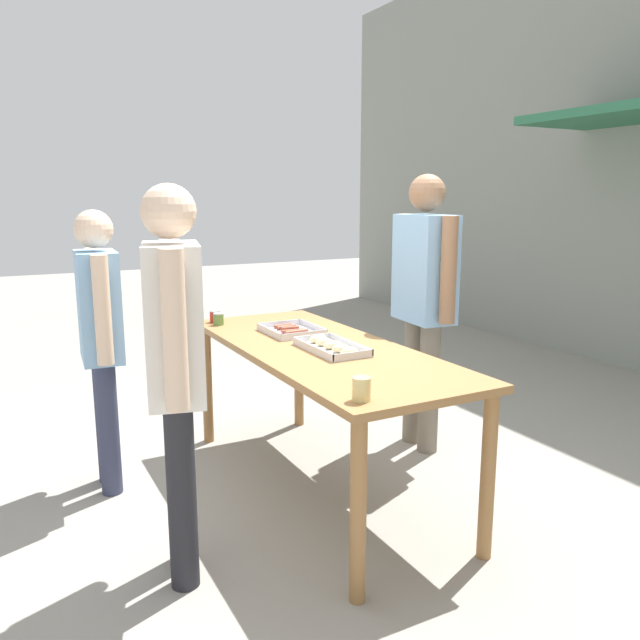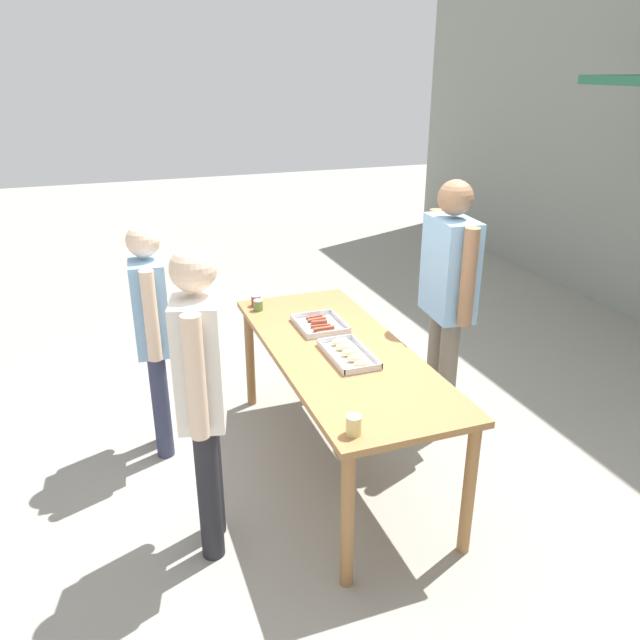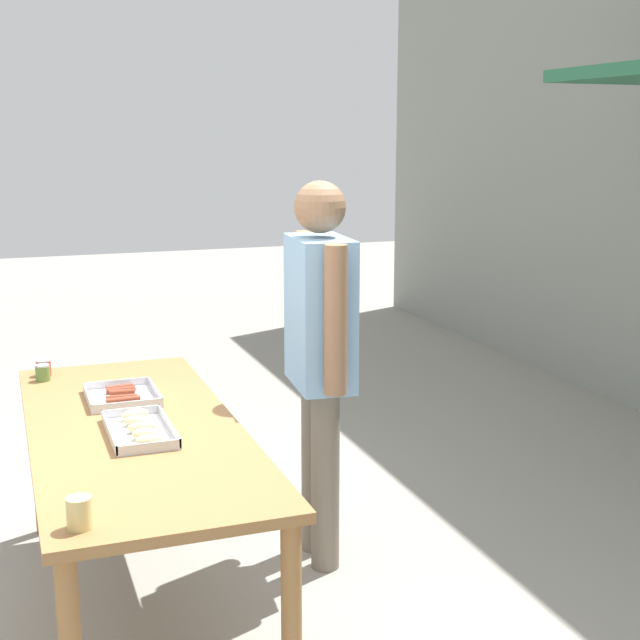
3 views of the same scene
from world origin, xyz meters
The scene contains 10 objects.
ground_plane centered at (0.00, 0.00, 0.00)m, with size 24.00×24.00×0.00m, color gray.
serving_table centered at (0.00, 0.00, 0.76)m, with size 2.13×0.84×0.86m.
food_tray_sausages centered at (-0.39, 0.01, 0.87)m, with size 0.38×0.31×0.04m.
food_tray_buns centered at (0.12, 0.01, 0.88)m, with size 0.47×0.25×0.06m.
condiment_jar_mustard centered at (-0.93, -0.30, 0.90)m, with size 0.07×0.07×0.08m.
condiment_jar_ketchup centered at (-0.83, -0.31, 0.90)m, with size 0.07×0.07×0.08m.
beer_cup centered at (0.93, -0.30, 0.91)m, with size 0.08×0.08×0.10m.
person_server_behind_table centered at (-0.25, 0.91, 1.09)m, with size 0.64×0.29×1.83m.
person_customer_holding_hotdog centered at (-0.60, -1.09, 0.97)m, with size 0.56×0.24×1.62m.
person_customer_with_cup centered at (0.46, -0.94, 1.04)m, with size 0.59×0.32×1.74m.
Camera 1 is at (3.02, -1.60, 1.69)m, focal length 35.00 mm.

